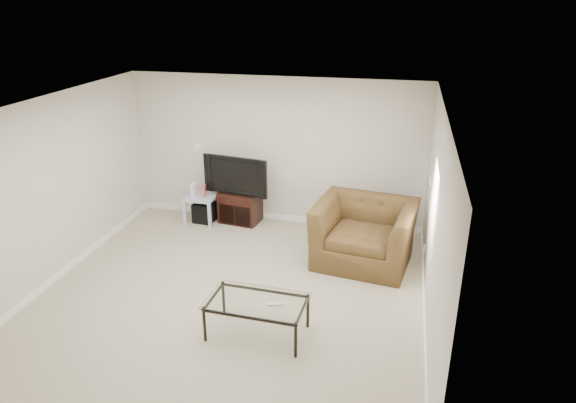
% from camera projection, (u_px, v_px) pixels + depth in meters
% --- Properties ---
extents(floor, '(5.00, 5.00, 0.00)m').
position_uv_depth(floor, '(231.00, 294.00, 6.84)').
color(floor, tan).
rests_on(floor, ground).
extents(ceiling, '(5.00, 5.00, 0.00)m').
position_uv_depth(ceiling, '(222.00, 107.00, 5.90)').
color(ceiling, white).
rests_on(ceiling, ground).
extents(wall_back, '(5.00, 0.02, 2.50)m').
position_uv_depth(wall_back, '(276.00, 151.00, 8.63)').
color(wall_back, silver).
rests_on(wall_back, ground).
extents(wall_left, '(0.02, 5.00, 2.50)m').
position_uv_depth(wall_left, '(51.00, 191.00, 6.89)').
color(wall_left, silver).
rests_on(wall_left, ground).
extents(wall_right, '(0.02, 5.00, 2.50)m').
position_uv_depth(wall_right, '(435.00, 226.00, 5.85)').
color(wall_right, silver).
rests_on(wall_right, ground).
extents(plate_back, '(0.12, 0.02, 0.12)m').
position_uv_depth(plate_back, '(198.00, 146.00, 8.90)').
color(plate_back, white).
rests_on(plate_back, wall_back).
extents(plate_right_switch, '(0.02, 0.09, 0.13)m').
position_uv_depth(plate_right_switch, '(430.00, 180.00, 7.30)').
color(plate_right_switch, white).
rests_on(plate_right_switch, wall_right).
extents(plate_right_outlet, '(0.02, 0.08, 0.12)m').
position_uv_depth(plate_right_outlet, '(424.00, 249.00, 7.39)').
color(plate_right_outlet, white).
rests_on(plate_right_outlet, wall_right).
extents(tv_stand, '(0.72, 0.55, 0.55)m').
position_uv_depth(tv_stand, '(240.00, 206.00, 8.92)').
color(tv_stand, black).
rests_on(tv_stand, floor).
extents(dvd_player, '(0.44, 0.34, 0.06)m').
position_uv_depth(dvd_player, '(239.00, 197.00, 8.82)').
color(dvd_player, black).
rests_on(dvd_player, tv_stand).
extents(television, '(1.09, 0.38, 0.66)m').
position_uv_depth(television, '(238.00, 174.00, 8.66)').
color(television, black).
rests_on(television, tv_stand).
extents(side_table, '(0.51, 0.51, 0.48)m').
position_uv_depth(side_table, '(202.00, 209.00, 8.92)').
color(side_table, '#ADC6D4').
rests_on(side_table, floor).
extents(subwoofer, '(0.37, 0.37, 0.34)m').
position_uv_depth(subwoofer, '(205.00, 212.00, 8.96)').
color(subwoofer, black).
rests_on(subwoofer, floor).
extents(game_console, '(0.07, 0.17, 0.22)m').
position_uv_depth(game_console, '(194.00, 189.00, 8.80)').
color(game_console, white).
rests_on(game_console, side_table).
extents(game_case, '(0.07, 0.15, 0.19)m').
position_uv_depth(game_case, '(204.00, 191.00, 8.77)').
color(game_case, '#CC4C4C').
rests_on(game_case, side_table).
extents(recliner, '(1.52, 1.11, 1.23)m').
position_uv_depth(recliner, '(365.00, 223.00, 7.46)').
color(recliner, '#482E19').
rests_on(recliner, floor).
extents(coffee_table, '(1.18, 0.70, 0.45)m').
position_uv_depth(coffee_table, '(257.00, 317.00, 5.96)').
color(coffee_table, black).
rests_on(coffee_table, floor).
extents(remote, '(0.19, 0.10, 0.02)m').
position_uv_depth(remote, '(276.00, 304.00, 5.79)').
color(remote, '#B2B2B7').
rests_on(remote, coffee_table).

